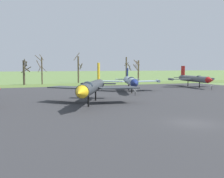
% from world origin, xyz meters
% --- Properties ---
extents(ground_plane, '(600.00, 600.00, 0.00)m').
position_xyz_m(ground_plane, '(0.00, 0.00, 0.00)').
color(ground_plane, '#607F42').
extents(asphalt_apron, '(79.17, 61.35, 0.05)m').
position_xyz_m(asphalt_apron, '(0.00, 18.40, 0.03)').
color(asphalt_apron, '#333335').
rests_on(asphalt_apron, ground).
extents(grass_verge_strip, '(139.17, 12.00, 0.06)m').
position_xyz_m(grass_verge_strip, '(0.00, 55.08, 0.03)').
color(grass_verge_strip, '#587334').
rests_on(grass_verge_strip, ground).
extents(jet_fighter_front_left, '(13.15, 15.72, 4.85)m').
position_xyz_m(jet_fighter_front_left, '(7.69, 29.80, 2.24)').
color(jet_fighter_front_left, '#8EA3B2').
rests_on(jet_fighter_front_left, ground).
extents(info_placard_front_left, '(0.49, 0.24, 1.12)m').
position_xyz_m(info_placard_front_left, '(5.34, 22.71, 0.69)').
color(info_placard_front_left, black).
rests_on(info_placard_front_left, ground).
extents(jet_fighter_rear_center, '(12.09, 16.05, 5.77)m').
position_xyz_m(jet_fighter_rear_center, '(-4.87, 15.31, 2.36)').
color(jet_fighter_rear_center, '#33383D').
rests_on(jet_fighter_rear_center, ground).
extents(jet_fighter_rear_left, '(11.90, 16.00, 5.39)m').
position_xyz_m(jet_fighter_rear_left, '(27.59, 34.88, 2.20)').
color(jet_fighter_rear_left, '#565B60').
rests_on(jet_fighter_rear_left, ground).
extents(info_placard_rear_left, '(0.57, 0.35, 0.99)m').
position_xyz_m(info_placard_rear_left, '(26.29, 27.29, 0.62)').
color(info_placard_rear_left, black).
rests_on(info_placard_rear_left, ground).
extents(bare_tree_far_left, '(2.77, 3.83, 7.34)m').
position_xyz_m(bare_tree_far_left, '(-11.30, 59.57, 3.83)').
color(bare_tree_far_left, '#42382D').
rests_on(bare_tree_far_left, ground).
extents(bare_tree_left_of_center, '(3.19, 3.11, 8.71)m').
position_xyz_m(bare_tree_left_of_center, '(-6.57, 60.00, 4.48)').
color(bare_tree_left_of_center, brown).
rests_on(bare_tree_left_of_center, ground).
extents(bare_tree_center, '(2.58, 2.48, 9.74)m').
position_xyz_m(bare_tree_center, '(5.54, 64.60, 4.59)').
color(bare_tree_center, brown).
rests_on(bare_tree_center, ground).
extents(bare_tree_right_of_center, '(2.80, 3.01, 8.51)m').
position_xyz_m(bare_tree_right_of_center, '(22.87, 65.41, 4.46)').
color(bare_tree_right_of_center, brown).
rests_on(bare_tree_right_of_center, ground).
extents(bare_tree_far_right, '(1.86, 2.73, 7.63)m').
position_xyz_m(bare_tree_far_right, '(26.24, 63.43, 4.19)').
color(bare_tree_far_right, brown).
rests_on(bare_tree_far_right, ground).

